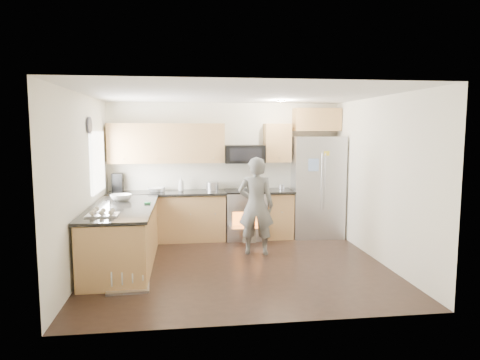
{
  "coord_description": "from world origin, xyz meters",
  "views": [
    {
      "loc": [
        -0.78,
        -6.33,
        2.08
      ],
      "look_at": [
        0.1,
        0.5,
        1.27
      ],
      "focal_mm": 32.0,
      "sensor_mm": 36.0,
      "label": 1
    }
  ],
  "objects": [
    {
      "name": "ground",
      "position": [
        0.0,
        0.0,
        0.0
      ],
      "size": [
        4.5,
        4.5,
        0.0
      ],
      "primitive_type": "plane",
      "color": "black",
      "rests_on": "ground"
    },
    {
      "name": "room_shell",
      "position": [
        -0.04,
        0.02,
        1.67
      ],
      "size": [
        4.54,
        4.04,
        2.62
      ],
      "color": "white",
      "rests_on": "ground"
    },
    {
      "name": "dish_rack",
      "position": [
        -1.55,
        -0.77,
        0.09
      ],
      "size": [
        0.57,
        0.47,
        0.34
      ],
      "rotation": [
        0.0,
        0.0,
        0.08
      ],
      "color": "#B7B7BC",
      "rests_on": "ground"
    },
    {
      "name": "person",
      "position": [
        0.38,
        0.6,
        0.82
      ],
      "size": [
        0.67,
        0.51,
        1.64
      ],
      "primitive_type": "imported",
      "rotation": [
        0.0,
        0.0,
        2.94
      ],
      "color": "slate",
      "rests_on": "ground"
    },
    {
      "name": "peninsula",
      "position": [
        -1.75,
        0.25,
        0.46
      ],
      "size": [
        0.96,
        2.36,
        1.03
      ],
      "color": "#A07940",
      "rests_on": "ground"
    },
    {
      "name": "back_cabinet_run",
      "position": [
        -0.59,
        1.75,
        0.96
      ],
      "size": [
        4.45,
        0.64,
        2.5
      ],
      "color": "#A07940",
      "rests_on": "ground"
    },
    {
      "name": "refrigerator",
      "position": [
        1.77,
        1.7,
        0.98
      ],
      "size": [
        1.02,
        0.83,
        1.95
      ],
      "rotation": [
        0.0,
        0.0,
        -0.09
      ],
      "color": "#B7B7BC",
      "rests_on": "ground"
    },
    {
      "name": "stove_range",
      "position": [
        0.35,
        1.69,
        0.68
      ],
      "size": [
        0.76,
        0.97,
        1.79
      ],
      "color": "#B7B7BC",
      "rests_on": "ground"
    }
  ]
}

